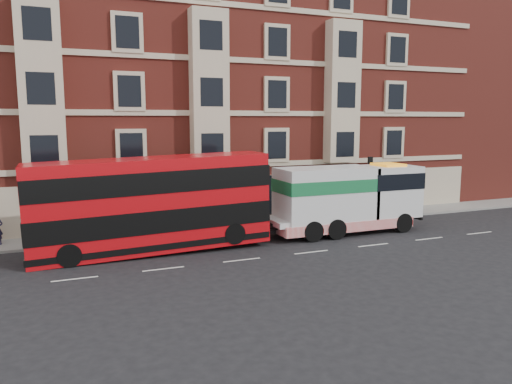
# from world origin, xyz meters

# --- Properties ---
(ground) EXTENTS (120.00, 120.00, 0.00)m
(ground) POSITION_xyz_m (0.00, 0.00, 0.00)
(ground) COLOR black
(ground) RESTS_ON ground
(sidewalk) EXTENTS (90.00, 3.00, 0.15)m
(sidewalk) POSITION_xyz_m (0.00, 7.50, 0.07)
(sidewalk) COLOR slate
(sidewalk) RESTS_ON ground
(victorian_terrace) EXTENTS (45.00, 12.00, 20.40)m
(victorian_terrace) POSITION_xyz_m (0.50, 15.00, 10.07)
(victorian_terrace) COLOR maroon
(victorian_terrace) RESTS_ON ground
(filler_east) EXTENTS (18.00, 10.00, 19.00)m
(filler_east) POSITION_xyz_m (32.00, 14.00, 9.43)
(filler_east) COLOR maroon
(filler_east) RESTS_ON ground
(lamp_post_west) EXTENTS (0.35, 0.15, 4.35)m
(lamp_post_west) POSITION_xyz_m (-6.00, 6.20, 2.68)
(lamp_post_west) COLOR black
(lamp_post_west) RESTS_ON sidewalk
(lamp_post_east) EXTENTS (0.35, 0.15, 4.35)m
(lamp_post_east) POSITION_xyz_m (12.00, 6.20, 2.68)
(lamp_post_east) COLOR black
(lamp_post_east) RESTS_ON sidewalk
(double_decker_bus) EXTENTS (12.54, 2.88, 5.08)m
(double_decker_bus) POSITION_xyz_m (-3.89, 3.31, 2.69)
(double_decker_bus) COLOR #BD0A10
(double_decker_bus) RESTS_ON ground
(tow_truck) EXTENTS (10.04, 2.97, 4.18)m
(tow_truck) POSITION_xyz_m (8.18, 3.31, 2.22)
(tow_truck) COLOR silver
(tow_truck) RESTS_ON ground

